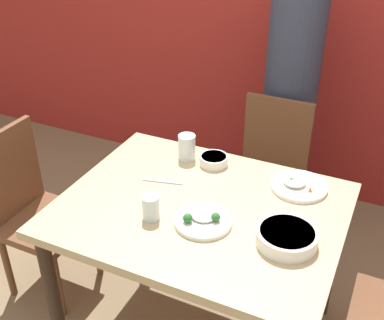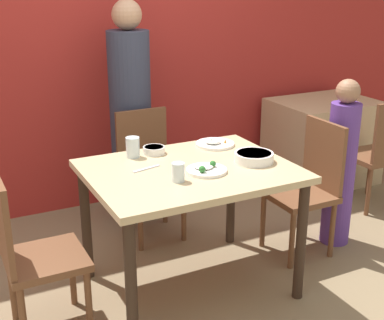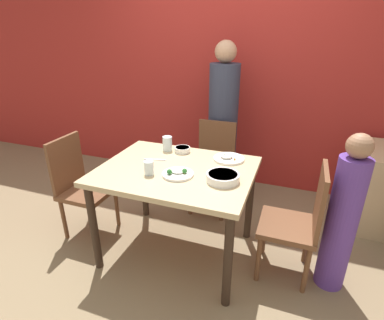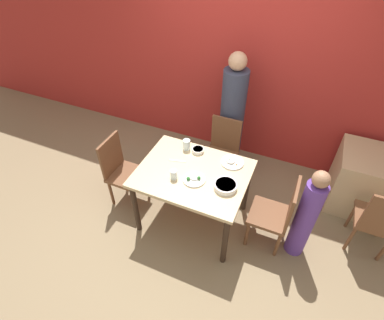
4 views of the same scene
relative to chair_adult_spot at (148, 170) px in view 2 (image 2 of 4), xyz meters
name	(u,v)px [view 2 (image 2 of 4)]	position (x,y,z in m)	size (l,w,h in m)	color
ground_plane	(190,286)	(-0.07, -0.79, -0.48)	(10.00, 10.00, 0.00)	#847051
wall_back	(102,37)	(-0.07, 0.72, 0.87)	(10.00, 0.06, 2.70)	#A82823
dining_table	(190,184)	(-0.07, -0.79, 0.19)	(1.15, 0.90, 0.77)	tan
chair_adult_spot	(148,170)	(0.00, 0.00, 0.00)	(0.40, 0.40, 0.90)	brown
chair_child_spot	(308,184)	(0.85, -0.73, 0.00)	(0.40, 0.40, 0.90)	brown
chair_empty_left	(31,251)	(-0.98, -0.82, 0.00)	(0.40, 0.40, 0.90)	brown
person_adult	(131,121)	(0.00, 0.32, 0.29)	(0.31, 0.31, 1.65)	#33384C
person_child	(341,168)	(1.12, -0.73, 0.08)	(0.20, 0.20, 1.17)	#5B3893
bowl_curry	(254,157)	(0.32, -0.87, 0.32)	(0.23, 0.23, 0.06)	white
plate_rice_adult	(215,143)	(0.26, -0.49, 0.30)	(0.25, 0.25, 0.05)	white
plate_rice_child	(206,169)	(-0.01, -0.89, 0.31)	(0.23, 0.23, 0.06)	white
bowl_rice_small	(154,150)	(-0.15, -0.47, 0.31)	(0.13, 0.13, 0.04)	white
glass_water_tall	(133,147)	(-0.28, -0.47, 0.35)	(0.08, 0.08, 0.12)	silver
glass_water_short	(178,172)	(-0.21, -0.95, 0.34)	(0.07, 0.07, 0.10)	silver
fork_steel	(146,169)	(-0.29, -0.70, 0.29)	(0.18, 0.06, 0.01)	silver
background_table	(322,141)	(1.80, 0.26, -0.11)	(0.88, 0.68, 0.75)	tan
chair_background	(380,151)	(1.80, -0.42, 0.00)	(0.40, 0.40, 0.90)	brown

